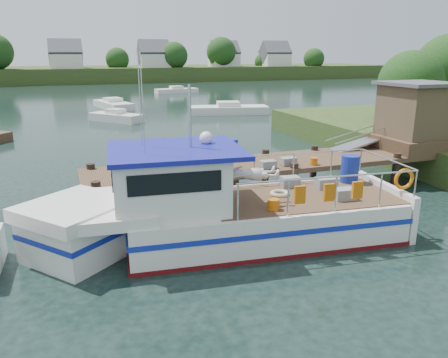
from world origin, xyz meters
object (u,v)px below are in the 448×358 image
object	(u,v)px
dock	(370,134)
lobster_boat	(218,211)
moored_d	(113,104)
moored_far	(176,90)
moored_b	(116,117)
moored_c	(228,109)

from	to	relation	value
dock	lobster_boat	bearing A→B (deg)	-155.38
moored_d	moored_far	bearing A→B (deg)	71.25
lobster_boat	moored_d	xyz separation A→B (m)	(0.85, 36.64, -0.64)
moored_b	moored_d	xyz separation A→B (m)	(0.86, 9.80, 0.01)
moored_b	moored_d	bearing A→B (deg)	99.72
dock	moored_d	size ratio (longest dim) A/B	2.39
lobster_boat	moored_far	distance (m)	53.63
dock	moored_d	world-z (taller)	dock
dock	moored_d	distance (m)	33.66
dock	moored_b	bearing A→B (deg)	110.60
moored_b	moored_c	distance (m)	10.94
dock	moored_c	size ratio (longest dim) A/B	2.07
moored_far	moored_b	world-z (taller)	moored_b
moored_b	moored_c	bearing A→B (deg)	20.99
dock	moored_far	xyz separation A→B (m)	(3.17, 48.38, -1.85)
moored_far	moored_d	distance (m)	19.10
lobster_boat	moored_d	size ratio (longest dim) A/B	1.73
dock	moored_d	bearing A→B (deg)	103.33
lobster_boat	moored_b	distance (m)	26.85
dock	moored_b	distance (m)	24.53
moored_far	moored_c	world-z (taller)	moored_c
moored_far	moored_b	bearing A→B (deg)	-134.58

